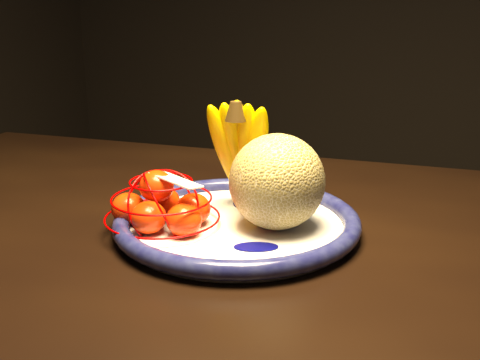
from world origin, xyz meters
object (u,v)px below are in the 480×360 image
at_px(dining_table, 292,321).
at_px(cantaloupe, 277,182).
at_px(mandarin_bag, 162,207).
at_px(banana_bunch, 241,149).
at_px(fruit_bowl, 237,223).

bearing_deg(dining_table, cantaloupe, 121.83).
bearing_deg(mandarin_bag, banana_bunch, 59.97).
bearing_deg(fruit_bowl, dining_table, -26.89).
xyz_separation_m(banana_bunch, mandarin_bag, (-0.06, -0.11, -0.06)).
xyz_separation_m(cantaloupe, banana_bunch, (-0.07, 0.05, 0.02)).
bearing_deg(mandarin_bag, cantaloupe, 22.71).
bearing_deg(fruit_bowl, banana_bunch, 109.08).
xyz_separation_m(cantaloupe, mandarin_bag, (-0.14, -0.06, -0.04)).
distance_m(dining_table, cantaloupe, 0.18).
bearing_deg(mandarin_bag, dining_table, -0.60).
bearing_deg(cantaloupe, banana_bunch, 144.49).
bearing_deg(dining_table, fruit_bowl, 146.92).
bearing_deg(fruit_bowl, mandarin_bag, -150.49).
distance_m(cantaloupe, mandarin_bag, 0.15).
relative_size(cantaloupe, banana_bunch, 0.73).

